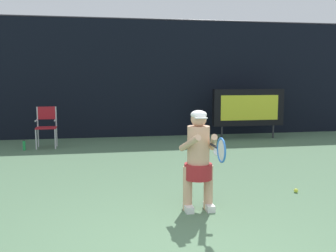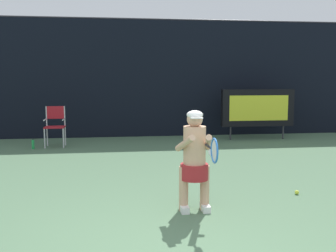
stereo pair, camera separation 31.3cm
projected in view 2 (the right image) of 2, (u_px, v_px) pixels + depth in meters
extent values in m
cube|color=black|center=(133.00, 79.00, 12.22)|extent=(18.00, 0.12, 3.60)
cylinder|color=#38383D|center=(132.00, 19.00, 12.00)|extent=(18.00, 0.05, 0.05)
cube|color=black|center=(258.00, 108.00, 11.76)|extent=(2.20, 0.20, 1.10)
cube|color=gold|center=(259.00, 108.00, 11.66)|extent=(1.80, 0.01, 0.75)
cylinder|color=#2D2D33|center=(230.00, 133.00, 11.75)|extent=(0.05, 0.05, 0.40)
cylinder|color=#2D2D33|center=(283.00, 132.00, 11.96)|extent=(0.05, 0.05, 0.40)
cylinder|color=#B7B7BC|center=(45.00, 139.00, 10.32)|extent=(0.04, 0.04, 0.52)
cylinder|color=#B7B7BC|center=(63.00, 138.00, 10.38)|extent=(0.04, 0.04, 0.52)
cylinder|color=#B7B7BC|center=(47.00, 136.00, 10.71)|extent=(0.04, 0.04, 0.52)
cylinder|color=#B7B7BC|center=(65.00, 136.00, 10.78)|extent=(0.04, 0.04, 0.52)
cube|color=maroon|center=(55.00, 127.00, 10.51)|extent=(0.52, 0.44, 0.03)
cylinder|color=#B7B7BC|center=(46.00, 117.00, 10.65)|extent=(0.04, 0.04, 0.56)
cylinder|color=#B7B7BC|center=(65.00, 116.00, 10.71)|extent=(0.04, 0.04, 0.56)
cube|color=maroon|center=(55.00, 112.00, 10.67)|extent=(0.48, 0.02, 0.34)
cylinder|color=#B7B7BC|center=(45.00, 120.00, 10.46)|extent=(0.04, 0.44, 0.04)
cylinder|color=#B7B7BC|center=(64.00, 119.00, 10.52)|extent=(0.04, 0.44, 0.04)
cylinder|color=green|center=(33.00, 144.00, 10.24)|extent=(0.07, 0.07, 0.24)
cylinder|color=black|center=(33.00, 139.00, 10.23)|extent=(0.03, 0.03, 0.03)
cube|color=white|center=(184.00, 208.00, 5.48)|extent=(0.11, 0.26, 0.09)
cube|color=white|center=(205.00, 208.00, 5.52)|extent=(0.11, 0.26, 0.09)
cylinder|color=tan|center=(184.00, 189.00, 5.49)|extent=(0.13, 0.13, 0.63)
cylinder|color=tan|center=(205.00, 188.00, 5.53)|extent=(0.13, 0.13, 0.63)
cylinder|color=maroon|center=(194.00, 172.00, 5.48)|extent=(0.39, 0.39, 0.22)
cylinder|color=tan|center=(195.00, 146.00, 5.44)|extent=(0.31, 0.31, 0.56)
sphere|color=tan|center=(195.00, 119.00, 5.39)|extent=(0.22, 0.22, 0.22)
ellipsoid|color=white|center=(195.00, 115.00, 5.39)|extent=(0.22, 0.22, 0.12)
cube|color=white|center=(196.00, 118.00, 5.29)|extent=(0.17, 0.12, 0.02)
cylinder|color=tan|center=(185.00, 143.00, 5.25)|extent=(0.21, 0.51, 0.30)
cylinder|color=tan|center=(209.00, 143.00, 5.29)|extent=(0.21, 0.51, 0.30)
cylinder|color=white|center=(213.00, 152.00, 5.19)|extent=(0.13, 0.11, 0.12)
cylinder|color=black|center=(208.00, 146.00, 5.05)|extent=(0.03, 0.28, 0.03)
torus|color=blue|center=(214.00, 151.00, 4.75)|extent=(0.02, 0.31, 0.31)
ellipsoid|color=silver|center=(214.00, 151.00, 4.75)|extent=(0.01, 0.26, 0.26)
sphere|color=#CCDB3D|center=(297.00, 192.00, 6.28)|extent=(0.07, 0.07, 0.07)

